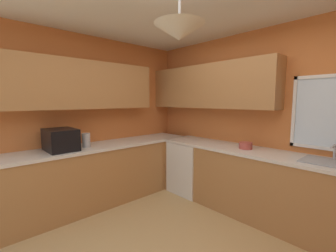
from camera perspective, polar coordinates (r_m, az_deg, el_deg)
The scene contains 8 objects.
room_shell at distance 2.63m, azimuth 4.50°, elevation 10.52°, with size 4.25×3.63×2.64m.
counter_run_left at distance 3.63m, azimuth -17.88°, elevation -11.75°, with size 0.65×3.24×0.91m.
counter_run_back at distance 3.29m, azimuth 24.03°, elevation -13.94°, with size 3.34×0.65×0.91m.
dishwasher at distance 3.94m, azimuth 5.85°, elevation -10.37°, with size 0.60×0.60×0.86m, color white.
microwave at distance 3.33m, azimuth -25.76°, elevation -3.16°, with size 0.48×0.36×0.29m, color black.
kettle at distance 3.43m, azimuth -20.21°, elevation -3.40°, with size 0.12×0.12×0.20m, color #B7B7BC.
sink_assembly at distance 2.99m, azimuth 36.20°, elevation -7.45°, with size 0.54×0.40×0.19m.
bowl at distance 3.29m, azimuth 19.23°, elevation -4.74°, with size 0.18×0.18×0.09m, color #B74C42.
Camera 1 is at (1.40, -1.42, 1.58)m, focal length 23.84 mm.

